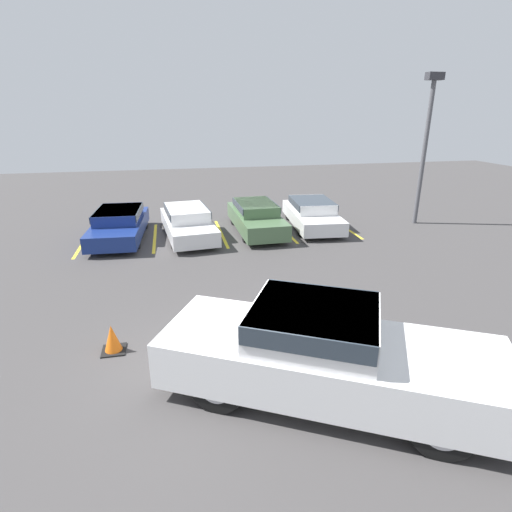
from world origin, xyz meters
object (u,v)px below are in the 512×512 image
object	(u,v)px
pickup_truck	(330,354)
parked_sedan_a	(119,223)
traffic_cone	(112,339)
parked_sedan_b	(187,221)
parked_sedan_c	(256,216)
light_post	(426,136)
parked_sedan_d	(312,212)

from	to	relation	value
pickup_truck	parked_sedan_a	bearing A→B (deg)	141.67
pickup_truck	traffic_cone	xyz separation A→B (m)	(-3.96, 2.33, -0.60)
pickup_truck	parked_sedan_b	size ratio (longest dim) A/B	1.31
traffic_cone	parked_sedan_b	bearing A→B (deg)	75.99
traffic_cone	parked_sedan_c	bearing A→B (deg)	59.24
pickup_truck	light_post	xyz separation A→B (m)	(8.36, 10.32, 2.95)
pickup_truck	parked_sedan_c	size ratio (longest dim) A/B	1.32
parked_sedan_a	traffic_cone	distance (m)	8.39
pickup_truck	parked_sedan_d	xyz separation A→B (m)	(3.52, 10.77, -0.25)
parked_sedan_b	parked_sedan_d	world-z (taller)	parked_sedan_b
parked_sedan_d	traffic_cone	bearing A→B (deg)	-36.19
light_post	parked_sedan_c	bearing A→B (deg)	178.06
pickup_truck	parked_sedan_d	world-z (taller)	pickup_truck
pickup_truck	light_post	size ratio (longest dim) A/B	0.98
pickup_truck	parked_sedan_c	bearing A→B (deg)	113.21
pickup_truck	parked_sedan_a	world-z (taller)	pickup_truck
parked_sedan_b	light_post	world-z (taller)	light_post
parked_sedan_a	pickup_truck	bearing A→B (deg)	26.73
parked_sedan_b	light_post	distance (m)	10.78
light_post	traffic_cone	distance (m)	15.10
parked_sedan_b	parked_sedan_d	bearing A→B (deg)	87.67
light_post	parked_sedan_a	bearing A→B (deg)	178.36
parked_sedan_a	parked_sedan_b	xyz separation A→B (m)	(2.68, -0.26, 0.00)
parked_sedan_d	light_post	distance (m)	5.81
light_post	traffic_cone	xyz separation A→B (m)	(-12.32, -7.99, -3.55)
pickup_truck	parked_sedan_d	distance (m)	11.33
pickup_truck	parked_sedan_c	distance (m)	10.61
parked_sedan_a	traffic_cone	size ratio (longest dim) A/B	7.70
parked_sedan_a	parked_sedan_c	bearing A→B (deg)	92.13
parked_sedan_d	traffic_cone	world-z (taller)	parked_sedan_d
parked_sedan_c	traffic_cone	xyz separation A→B (m)	(-4.90, -8.24, -0.37)
parked_sedan_c	light_post	size ratio (longest dim) A/B	0.74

